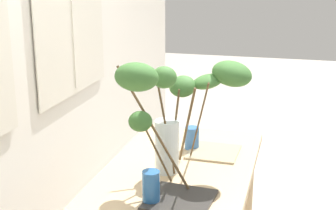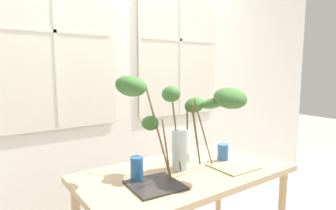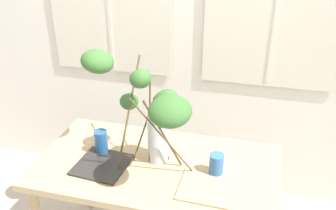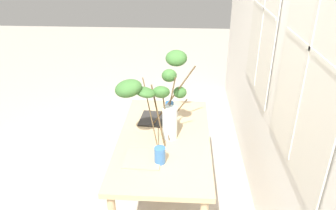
{
  "view_description": "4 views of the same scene",
  "coord_description": "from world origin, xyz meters",
  "views": [
    {
      "loc": [
        -2.22,
        -0.55,
        1.75
      ],
      "look_at": [
        0.01,
        0.04,
        1.07
      ],
      "focal_mm": 53.58,
      "sensor_mm": 36.0,
      "label": 1
    },
    {
      "loc": [
        -1.12,
        -1.38,
        1.39
      ],
      "look_at": [
        -0.09,
        0.08,
        1.16
      ],
      "focal_mm": 30.47,
      "sensor_mm": 36.0,
      "label": 2
    },
    {
      "loc": [
        0.46,
        -1.55,
        1.94
      ],
      "look_at": [
        0.04,
        0.1,
        1.06
      ],
      "focal_mm": 37.64,
      "sensor_mm": 36.0,
      "label": 3
    },
    {
      "loc": [
        2.21,
        0.16,
        2.12
      ],
      "look_at": [
        0.06,
        0.03,
        1.06
      ],
      "focal_mm": 34.67,
      "sensor_mm": 36.0,
      "label": 4
    }
  ],
  "objects": [
    {
      "name": "dining_table",
      "position": [
        0.0,
        0.0,
        0.65
      ],
      "size": [
        1.37,
        0.73,
        0.73
      ],
      "color": "tan",
      "rests_on": "ground"
    },
    {
      "name": "back_wall_with_windows",
      "position": [
        0.0,
        0.87,
        1.35
      ],
      "size": [
        5.48,
        0.14,
        2.68
      ],
      "color": "silver",
      "rests_on": "ground"
    },
    {
      "name": "plate_square_right",
      "position": [
        0.3,
        -0.13,
        0.74
      ],
      "size": [
        0.27,
        0.27,
        0.01
      ],
      "primitive_type": "cube",
      "rotation": [
        0.0,
        0.0,
        -0.03
      ],
      "color": "tan",
      "rests_on": "dining_table"
    },
    {
      "name": "drinking_glass_blue_right",
      "position": [
        0.33,
        -0.01,
        0.79
      ],
      "size": [
        0.08,
        0.08,
        0.12
      ],
      "primitive_type": "cylinder",
      "color": "#386BAD",
      "rests_on": "dining_table"
    },
    {
      "name": "plate_square_left",
      "position": [
        -0.3,
        -0.09,
        0.74
      ],
      "size": [
        0.3,
        0.3,
        0.01
      ],
      "primitive_type": "cube",
      "rotation": [
        0.0,
        0.0,
        -0.08
      ],
      "color": "#2D2B28",
      "rests_on": "dining_table"
    },
    {
      "name": "drinking_glass_blue_left",
      "position": [
        -0.35,
        0.02,
        0.81
      ],
      "size": [
        0.08,
        0.08,
        0.15
      ],
      "primitive_type": "cylinder",
      "color": "#235693",
      "rests_on": "dining_table"
    },
    {
      "name": "vase_with_branches",
      "position": [
        -0.05,
        -0.03,
        1.12
      ],
      "size": [
        0.72,
        0.62,
        0.63
      ],
      "color": "silver",
      "rests_on": "dining_table"
    }
  ]
}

